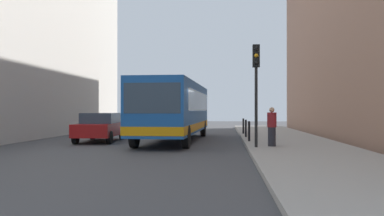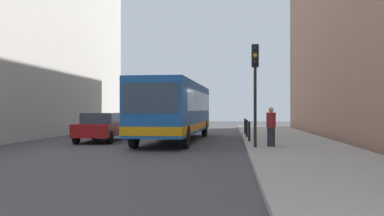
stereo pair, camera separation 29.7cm
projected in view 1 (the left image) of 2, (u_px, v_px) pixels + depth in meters
ground_plane at (173, 147)px, 17.67m from camera, size 80.00×80.00×0.00m
sidewalk at (297, 146)px, 17.23m from camera, size 4.40×40.00×0.15m
bus at (175, 108)px, 21.08m from camera, size 2.93×11.11×3.00m
car_beside_bus at (101, 126)px, 20.71m from camera, size 2.06×4.49×1.48m
traffic_light at (256, 76)px, 15.96m from camera, size 0.28×0.33×4.10m
bollard_near at (249, 131)px, 18.96m from camera, size 0.11×0.11×0.95m
bollard_mid at (246, 128)px, 22.01m from camera, size 0.11×0.11×0.95m
bollard_far at (243, 126)px, 25.06m from camera, size 0.11×0.11×0.95m
pedestrian_near_signal at (272, 127)px, 16.37m from camera, size 0.38×0.38×1.60m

